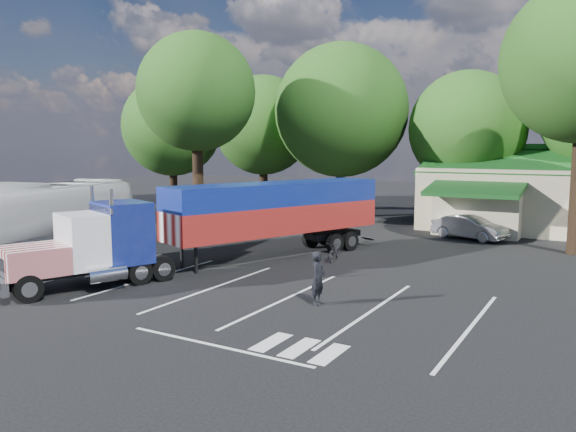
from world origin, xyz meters
The scene contains 11 objects.
ground centered at (0.00, 0.00, 0.00)m, with size 120.00×120.00×0.00m, color black.
tree_row_a centered at (-22.00, 16.50, 7.16)m, with size 9.00×9.00×11.68m.
tree_row_b centered at (-13.00, 17.80, 7.13)m, with size 8.40×8.40×11.35m.
tree_row_c centered at (-5.00, 16.20, 8.04)m, with size 10.00×10.00×13.05m.
tree_row_d centered at (4.00, 17.50, 6.58)m, with size 8.00×8.00×10.60m.
tree_near_left centered at (-10.50, 6.00, 8.81)m, with size 7.60×7.60×12.65m.
semi_truck centered at (-1.86, -1.97, 2.17)m, with size 8.63×17.88×3.83m.
woman centered at (4.50, -6.00, 0.92)m, with size 0.67×0.44×1.83m, color black.
bicycle centered at (1.80, 1.00, 0.45)m, with size 0.60×1.71×0.90m, color black.
tour_bus centered at (-11.08, -6.30, 1.85)m, with size 3.10×13.27×3.70m, color silver.
silver_sedan centered at (5.93, 10.50, 0.71)m, with size 1.50×4.30×1.42m, color #9EA1A6.
Camera 1 is at (13.06, -22.73, 5.41)m, focal length 35.00 mm.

